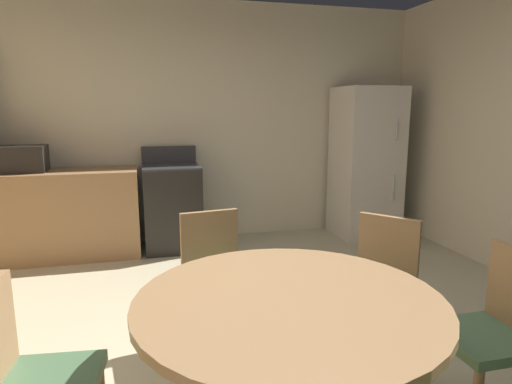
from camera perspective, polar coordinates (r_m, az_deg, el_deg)
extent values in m
plane|color=beige|center=(2.75, 0.69, -22.80)|extent=(14.00, 14.00, 0.00)
cube|color=beige|center=(5.17, -7.94, 8.86)|extent=(5.55, 0.12, 2.70)
cube|color=#9E754C|center=(4.95, -25.45, -2.72)|extent=(1.81, 0.60, 0.90)
cube|color=black|center=(4.86, -10.80, -2.07)|extent=(0.60, 0.60, 0.90)
cube|color=#38383D|center=(4.78, -11.00, 3.31)|extent=(0.60, 0.60, 0.02)
cube|color=#38383D|center=(5.05, -11.25, 4.84)|extent=(0.60, 0.04, 0.18)
cube|color=silver|center=(5.38, 14.02, 3.69)|extent=(0.68, 0.66, 1.76)
cylinder|color=#B2B2B7|center=(5.14, 17.82, 7.65)|extent=(0.02, 0.02, 0.22)
cylinder|color=#B2B2B7|center=(5.21, 17.41, 0.51)|extent=(0.02, 0.02, 0.30)
cube|color=black|center=(4.90, -28.07, 3.82)|extent=(0.44, 0.32, 0.26)
cylinder|color=#9E754C|center=(1.86, 4.31, -14.05)|extent=(1.28, 1.28, 0.04)
cylinder|color=#9E754C|center=(2.69, 17.11, -18.73)|extent=(0.03, 0.03, 0.43)
cylinder|color=#9E754C|center=(2.80, 10.25, -17.15)|extent=(0.03, 0.03, 0.43)
cylinder|color=#9E754C|center=(2.98, 19.39, -15.82)|extent=(0.03, 0.03, 0.43)
cylinder|color=#9E754C|center=(3.08, 13.16, -14.56)|extent=(0.03, 0.03, 0.43)
cube|color=#4C704C|center=(2.78, 15.22, -12.21)|extent=(0.56, 0.56, 0.05)
cube|color=#9E754C|center=(2.87, 16.76, -7.11)|extent=(0.27, 0.32, 0.42)
cylinder|color=#9E754C|center=(2.58, 21.31, -20.46)|extent=(0.03, 0.03, 0.43)
cylinder|color=#9E754C|center=(2.77, 27.43, -18.67)|extent=(0.03, 0.03, 0.43)
cube|color=#4C704C|center=(2.45, 27.48, -16.47)|extent=(0.41, 0.41, 0.05)
cylinder|color=#9E754C|center=(2.82, -0.27, -16.83)|extent=(0.03, 0.03, 0.43)
cylinder|color=#9E754C|center=(2.72, -7.26, -17.97)|extent=(0.03, 0.03, 0.43)
cylinder|color=#9E754C|center=(3.10, -2.71, -14.10)|extent=(0.03, 0.03, 0.43)
cylinder|color=#9E754C|center=(3.02, -9.02, -14.99)|extent=(0.03, 0.03, 0.43)
cube|color=#4C704C|center=(2.81, -4.89, -11.64)|extent=(0.45, 0.45, 0.05)
cube|color=#9E754C|center=(2.90, -6.04, -6.52)|extent=(0.38, 0.09, 0.42)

